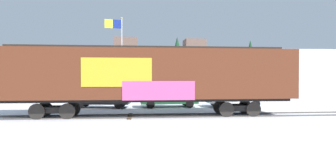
{
  "coord_description": "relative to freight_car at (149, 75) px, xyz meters",
  "views": [
    {
      "loc": [
        -0.32,
        -17.62,
        2.39
      ],
      "look_at": [
        1.3,
        0.95,
        2.0
      ],
      "focal_mm": 30.37,
      "sensor_mm": 36.0,
      "label": 1
    }
  ],
  "objects": [
    {
      "name": "freight_car",
      "position": [
        0.0,
        0.0,
        0.0
      ],
      "size": [
        17.96,
        2.99,
        4.37
      ],
      "color": "#5B2B19",
      "rests_on": "ground_plane"
    },
    {
      "name": "parked_car_black",
      "position": [
        -3.77,
        5.51,
        -1.78
      ],
      "size": [
        4.62,
        2.19,
        1.55
      ],
      "color": "black",
      "rests_on": "ground_plane"
    },
    {
      "name": "parked_car_green",
      "position": [
        1.73,
        5.53,
        -1.69
      ],
      "size": [
        4.68,
        2.08,
        1.78
      ],
      "color": "#1E5933",
      "rests_on": "ground_plane"
    },
    {
      "name": "flagpole",
      "position": [
        -2.78,
        10.57,
        2.92
      ],
      "size": [
        1.72,
        0.4,
        8.37
      ],
      "color": "silver",
      "rests_on": "ground_plane"
    },
    {
      "name": "ground_plane",
      "position": [
        -0.01,
        0.0,
        -2.57
      ],
      "size": [
        260.0,
        260.0,
        0.0
      ],
      "primitive_type": "plane",
      "color": "silver"
    },
    {
      "name": "hillside",
      "position": [
        -0.02,
        65.3,
        2.31
      ],
      "size": [
        155.26,
        30.15,
        14.6
      ],
      "color": "silver",
      "rests_on": "ground_plane"
    },
    {
      "name": "parked_car_white",
      "position": [
        7.16,
        5.36,
        -1.77
      ],
      "size": [
        4.45,
        2.05,
        1.54
      ],
      "color": "silver",
      "rests_on": "ground_plane"
    },
    {
      "name": "track",
      "position": [
        -0.0,
        0.0,
        -2.53
      ],
      "size": [
        60.01,
        2.82,
        0.08
      ],
      "color": "#4C4742",
      "rests_on": "ground_plane"
    }
  ]
}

